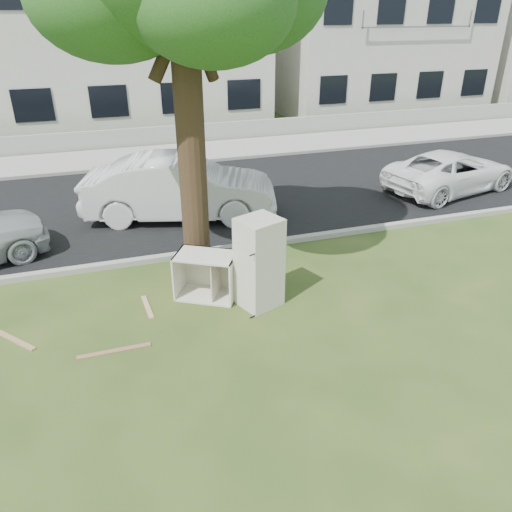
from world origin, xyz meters
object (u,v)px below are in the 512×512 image
object	(u,v)px
fridge	(259,263)
cabinet	(207,275)
car_right	(451,171)
car_center	(180,188)

from	to	relation	value
fridge	cabinet	distance (m)	1.10
cabinet	car_right	size ratio (longest dim) A/B	0.26
fridge	car_center	bearing A→B (deg)	75.93
cabinet	car_center	distance (m)	4.08
cabinet	car_right	world-z (taller)	car_right
car_right	cabinet	bearing A→B (deg)	101.26
cabinet	fridge	bearing A→B (deg)	-3.47
car_center	car_right	size ratio (longest dim) A/B	1.15
fridge	car_center	xyz separation A→B (m)	(-0.60, 4.62, -0.05)
cabinet	car_center	xyz separation A→B (m)	(0.26, 4.06, 0.36)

